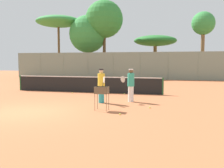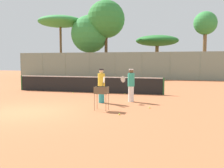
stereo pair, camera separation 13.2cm
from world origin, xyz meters
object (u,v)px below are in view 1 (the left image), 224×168
object	(u,v)px
tennis_net	(86,84)
player_white_outfit	(131,85)
player_red_cap	(101,85)
ball_cart	(102,92)
parked_car	(81,71)

from	to	relation	value
tennis_net	player_white_outfit	distance (m)	4.85
tennis_net	player_red_cap	distance (m)	4.57
ball_cart	parked_car	distance (m)	26.03
tennis_net	player_red_cap	xyz separation A→B (m)	(2.26, -3.96, 0.33)
player_white_outfit	parked_car	size ratio (longest dim) A/B	0.40
player_red_cap	ball_cart	distance (m)	2.01
player_white_outfit	player_red_cap	xyz separation A→B (m)	(-1.36, -0.74, 0.01)
tennis_net	player_white_outfit	bearing A→B (deg)	-41.62
player_white_outfit	ball_cart	world-z (taller)	player_white_outfit
player_red_cap	tennis_net	bearing A→B (deg)	178.78
player_red_cap	parked_car	distance (m)	24.04
parked_car	player_red_cap	bearing A→B (deg)	-66.05
player_white_outfit	player_red_cap	size ratio (longest dim) A/B	0.99
ball_cart	parked_car	bearing A→B (deg)	113.46
tennis_net	player_white_outfit	size ratio (longest dim) A/B	6.00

